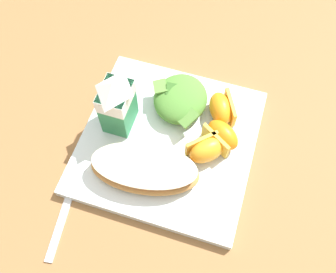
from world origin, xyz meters
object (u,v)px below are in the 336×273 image
Objects in this scene: orange_wedge_middle at (222,136)px; metal_fork at (71,191)px; white_plate at (168,141)px; cheesy_pizza_bread at (145,169)px; milk_carton at (117,102)px; orange_wedge_rear at (222,108)px; orange_wedge_front at (207,149)px; green_salad_pile at (178,98)px.

metal_fork is at bearing 126.11° from orange_wedge_middle.
orange_wedge_middle reaches higher than white_plate.
milk_carton is (0.08, 0.07, 0.04)m from cheesy_pizza_bread.
orange_wedge_middle and orange_wedge_rear have the same top height.
white_plate is 4.10× the size of orange_wedge_front.
milk_carton is 1.58× the size of orange_wedge_rear.
orange_wedge_middle is 0.37× the size of metal_fork.
white_plate is 1.48× the size of metal_fork.
orange_wedge_middle is at bearing -118.53° from green_salad_pile.
metal_fork is at bearing 165.76° from milk_carton.
orange_wedge_front is at bearing -96.95° from white_plate.
orange_wedge_middle is at bearing -85.56° from milk_carton.
white_plate is 0.11m from milk_carton.
orange_wedge_middle reaches higher than metal_fork.
green_salad_pile is 0.58× the size of metal_fork.
cheesy_pizza_bread is at bearing 175.09° from green_salad_pile.
orange_wedge_middle is 0.25m from metal_fork.
orange_wedge_front reaches higher than white_plate.
green_salad_pile reaches higher than cheesy_pizza_bread.
orange_wedge_front is (-0.01, -0.07, 0.03)m from white_plate.
orange_wedge_front reaches higher than metal_fork.
orange_wedge_rear reaches higher than metal_fork.
orange_wedge_middle is 1.00× the size of orange_wedge_rear.
orange_wedge_rear is (0.06, -0.16, -0.04)m from milk_carton.
cheesy_pizza_bread is at bearing -137.82° from milk_carton.
green_salad_pile is at bearing -4.91° from cheesy_pizza_bread.
cheesy_pizza_bread reaches higher than metal_fork.
milk_carton is 1.61× the size of orange_wedge_front.
orange_wedge_rear is (0.08, -0.00, 0.00)m from orange_wedge_front.
orange_wedge_middle is at bearing -165.99° from orange_wedge_rear.
green_salad_pile reaches higher than orange_wedge_middle.
milk_carton reaches higher than orange_wedge_rear.
milk_carton is (0.01, 0.09, 0.07)m from white_plate.
white_plate is 4.00× the size of orange_wedge_middle.
orange_wedge_front is 0.98× the size of orange_wedge_middle.
metal_fork is (-0.20, 0.19, -0.03)m from orange_wedge_rear.
orange_wedge_front reaches higher than cheesy_pizza_bread.
white_plate is at bearing 83.05° from orange_wedge_front.
white_plate is 0.10m from orange_wedge_rear.
green_salad_pile is 0.23m from metal_fork.
orange_wedge_rear is at bearing -3.39° from orange_wedge_front.
green_salad_pile is 1.57× the size of orange_wedge_rear.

